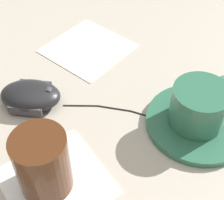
# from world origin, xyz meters

# --- Properties ---
(ground_plane) EXTENTS (3.00, 3.00, 0.00)m
(ground_plane) POSITION_xyz_m (0.00, 0.00, 0.00)
(ground_plane) COLOR #B2A899
(saucer) EXTENTS (0.15, 0.15, 0.01)m
(saucer) POSITION_xyz_m (0.11, 0.11, 0.01)
(saucer) COLOR #2D664C
(saucer) RESTS_ON ground
(coffee_cup) EXTENTS (0.08, 0.11, 0.06)m
(coffee_cup) POSITION_xyz_m (0.11, 0.11, 0.04)
(coffee_cup) COLOR #2D664C
(coffee_cup) RESTS_ON saucer
(computer_mouse) EXTENTS (0.12, 0.11, 0.03)m
(computer_mouse) POSITION_xyz_m (-0.12, -0.02, 0.02)
(computer_mouse) COLOR black
(computer_mouse) RESTS_ON ground
(mouse_cable) EXTENTS (0.35, 0.12, 0.00)m
(mouse_cable) POSITION_xyz_m (0.09, 0.09, 0.00)
(mouse_cable) COLOR black
(mouse_cable) RESTS_ON ground
(napkin_under_glass) EXTENTS (0.16, 0.16, 0.00)m
(napkin_under_glass) POSITION_xyz_m (0.02, -0.10, 0.00)
(napkin_under_glass) COLOR white
(napkin_under_glass) RESTS_ON ground
(drinking_glass) EXTENTS (0.07, 0.07, 0.09)m
(drinking_glass) POSITION_xyz_m (0.01, -0.10, 0.05)
(drinking_glass) COLOR #4C2814
(drinking_glass) RESTS_ON napkin_under_glass
(napkin_spare) EXTENTS (0.14, 0.14, 0.00)m
(napkin_spare) POSITION_xyz_m (-0.14, 0.14, 0.00)
(napkin_spare) COLOR silver
(napkin_spare) RESTS_ON ground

